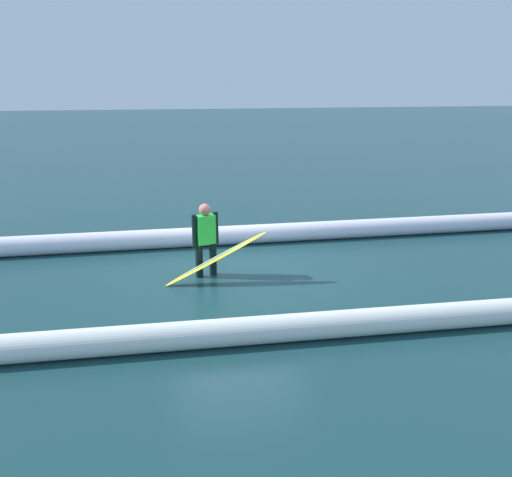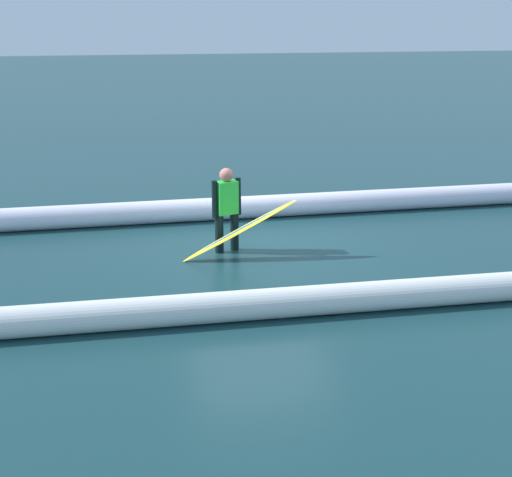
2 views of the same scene
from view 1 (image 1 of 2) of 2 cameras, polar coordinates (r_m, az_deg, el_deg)
name	(u,v)px [view 1 (image 1 of 2)]	position (r m, az deg, el deg)	size (l,w,h in m)	color
ground_plane	(236,270)	(10.47, -2.08, -3.40)	(137.72, 137.72, 0.00)	#183C41
surfer	(205,236)	(9.99, -5.36, 0.24)	(0.50, 0.28, 1.39)	black
surfboard	(216,259)	(9.69, -4.27, -2.16)	(1.86, 0.35, 0.96)	yellow
wave_crest_foreground	(93,242)	(12.06, -16.89, -0.39)	(0.43, 0.43, 25.06)	white
wave_crest_midground	(325,325)	(7.79, 7.29, -9.06)	(0.39, 0.39, 25.96)	white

